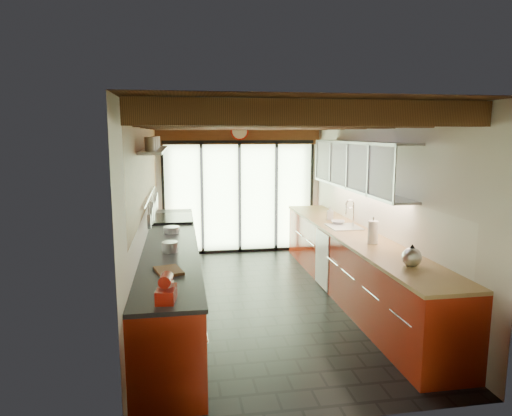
% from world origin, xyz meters
% --- Properties ---
extents(ground, '(5.50, 5.50, 0.00)m').
position_xyz_m(ground, '(0.00, 0.00, 0.00)').
color(ground, black).
rests_on(ground, ground).
extents(room_shell, '(5.50, 5.50, 5.50)m').
position_xyz_m(room_shell, '(0.00, 0.00, 1.65)').
color(room_shell, silver).
rests_on(room_shell, ground).
extents(ceiling_beams, '(3.14, 5.06, 4.90)m').
position_xyz_m(ceiling_beams, '(-0.00, 0.38, 2.46)').
color(ceiling_beams, '#593316').
rests_on(ceiling_beams, ground).
extents(glass_door, '(2.95, 0.10, 2.90)m').
position_xyz_m(glass_door, '(0.00, 2.69, 1.66)').
color(glass_door, '#C6EAAD').
rests_on(glass_door, ground).
extents(left_counter, '(0.68, 5.00, 0.92)m').
position_xyz_m(left_counter, '(-1.28, 0.00, 0.46)').
color(left_counter, maroon).
rests_on(left_counter, ground).
extents(range_stove, '(0.66, 0.90, 0.97)m').
position_xyz_m(range_stove, '(-1.28, 1.45, 0.47)').
color(range_stove, silver).
rests_on(range_stove, ground).
extents(right_counter, '(0.68, 5.00, 0.92)m').
position_xyz_m(right_counter, '(1.27, 0.00, 0.46)').
color(right_counter, maroon).
rests_on(right_counter, ground).
extents(sink_assembly, '(0.45, 0.52, 0.43)m').
position_xyz_m(sink_assembly, '(1.29, 0.40, 0.96)').
color(sink_assembly, silver).
rests_on(sink_assembly, right_counter).
extents(upper_cabinets_right, '(0.34, 3.00, 3.00)m').
position_xyz_m(upper_cabinets_right, '(1.43, 0.30, 1.85)').
color(upper_cabinets_right, silver).
rests_on(upper_cabinets_right, ground).
extents(left_wall_fixtures, '(0.28, 2.60, 0.96)m').
position_xyz_m(left_wall_fixtures, '(-1.47, 0.25, 1.80)').
color(left_wall_fixtures, silver).
rests_on(left_wall_fixtures, ground).
extents(stand_mixer, '(0.18, 0.28, 0.24)m').
position_xyz_m(stand_mixer, '(-1.27, -2.24, 1.02)').
color(stand_mixer, '#AF190E').
rests_on(stand_mixer, left_counter).
extents(pot_large, '(0.23, 0.23, 0.12)m').
position_xyz_m(pot_large, '(-1.27, -0.62, 0.98)').
color(pot_large, silver).
rests_on(pot_large, left_counter).
extents(pot_small, '(0.24, 0.24, 0.09)m').
position_xyz_m(pot_small, '(-1.27, 0.45, 0.96)').
color(pot_small, silver).
rests_on(pot_small, left_counter).
extents(cutting_board, '(0.32, 0.39, 0.03)m').
position_xyz_m(cutting_board, '(-1.27, -1.44, 0.93)').
color(cutting_board, brown).
rests_on(cutting_board, left_counter).
extents(kettle, '(0.22, 0.26, 0.25)m').
position_xyz_m(kettle, '(1.27, -1.64, 1.03)').
color(kettle, silver).
rests_on(kettle, right_counter).
extents(paper_towel, '(0.16, 0.16, 0.35)m').
position_xyz_m(paper_towel, '(1.27, -0.64, 1.07)').
color(paper_towel, white).
rests_on(paper_towel, right_counter).
extents(soap_bottle, '(0.11, 0.12, 0.22)m').
position_xyz_m(soap_bottle, '(1.27, 1.04, 1.03)').
color(soap_bottle, silver).
rests_on(soap_bottle, right_counter).
extents(bowl, '(0.26, 0.26, 0.05)m').
position_xyz_m(bowl, '(1.27, 0.66, 0.95)').
color(bowl, silver).
rests_on(bowl, right_counter).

